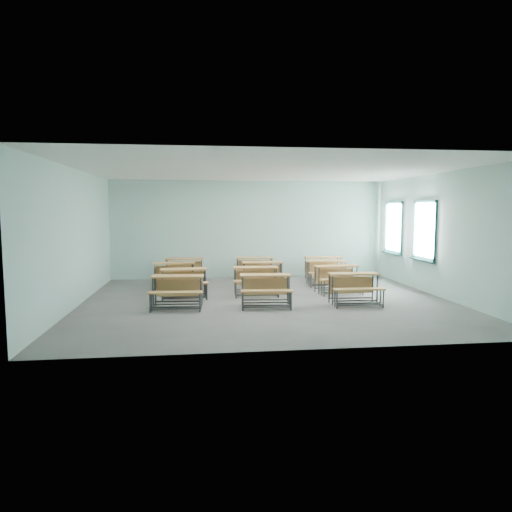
{
  "coord_description": "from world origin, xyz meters",
  "views": [
    {
      "loc": [
        -1.65,
        -11.0,
        2.24
      ],
      "look_at": [
        -0.13,
        1.2,
        1.0
      ],
      "focal_mm": 32.0,
      "sensor_mm": 36.0,
      "label": 1
    }
  ],
  "objects_px": {
    "desk_unit_r3c1": "(255,265)",
    "desk_unit_r3c2": "(324,264)",
    "desk_unit_r1c2": "(337,275)",
    "desk_unit_r3c0": "(184,266)",
    "desk_unit_r0c2": "(354,284)",
    "desk_unit_r1c0": "(184,278)",
    "desk_unit_r2c2": "(327,269)",
    "desk_unit_r1c1": "(256,276)",
    "desk_unit_r2c1": "(263,270)",
    "desk_unit_r0c1": "(266,285)",
    "desk_unit_r2c0": "(174,271)",
    "desk_unit_r0c0": "(177,287)"
  },
  "relations": [
    {
      "from": "desk_unit_r1c0",
      "to": "desk_unit_r2c0",
      "type": "distance_m",
      "value": 1.48
    },
    {
      "from": "desk_unit_r2c2",
      "to": "desk_unit_r1c0",
      "type": "bearing_deg",
      "value": -157.55
    },
    {
      "from": "desk_unit_r3c1",
      "to": "desk_unit_r3c2",
      "type": "bearing_deg",
      "value": 1.01
    },
    {
      "from": "desk_unit_r1c0",
      "to": "desk_unit_r0c0",
      "type": "bearing_deg",
      "value": -99.41
    },
    {
      "from": "desk_unit_r2c0",
      "to": "desk_unit_r3c2",
      "type": "distance_m",
      "value": 4.83
    },
    {
      "from": "desk_unit_r0c2",
      "to": "desk_unit_r1c1",
      "type": "height_order",
      "value": "same"
    },
    {
      "from": "desk_unit_r0c1",
      "to": "desk_unit_r1c1",
      "type": "bearing_deg",
      "value": 96.66
    },
    {
      "from": "desk_unit_r0c1",
      "to": "desk_unit_r2c2",
      "type": "distance_m",
      "value": 3.5
    },
    {
      "from": "desk_unit_r2c2",
      "to": "desk_unit_r2c1",
      "type": "bearing_deg",
      "value": -173.58
    },
    {
      "from": "desk_unit_r2c0",
      "to": "desk_unit_r3c1",
      "type": "relative_size",
      "value": 1.01
    },
    {
      "from": "desk_unit_r2c2",
      "to": "desk_unit_r3c2",
      "type": "bearing_deg",
      "value": 82.26
    },
    {
      "from": "desk_unit_r2c2",
      "to": "desk_unit_r0c1",
      "type": "bearing_deg",
      "value": -125.81
    },
    {
      "from": "desk_unit_r0c2",
      "to": "desk_unit_r1c1",
      "type": "xyz_separation_m",
      "value": [
        -2.18,
        1.49,
        0.0
      ]
    },
    {
      "from": "desk_unit_r0c2",
      "to": "desk_unit_r1c2",
      "type": "bearing_deg",
      "value": 89.87
    },
    {
      "from": "desk_unit_r1c1",
      "to": "desk_unit_r2c2",
      "type": "xyz_separation_m",
      "value": [
        2.28,
        1.25,
        0.0
      ]
    },
    {
      "from": "desk_unit_r0c0",
      "to": "desk_unit_r3c1",
      "type": "height_order",
      "value": "same"
    },
    {
      "from": "desk_unit_r0c2",
      "to": "desk_unit_r3c2",
      "type": "xyz_separation_m",
      "value": [
        0.33,
        3.86,
        0.0
      ]
    },
    {
      "from": "desk_unit_r2c0",
      "to": "desk_unit_r2c1",
      "type": "xyz_separation_m",
      "value": [
        2.56,
        -0.13,
        0.0
      ]
    },
    {
      "from": "desk_unit_r1c2",
      "to": "desk_unit_r3c0",
      "type": "height_order",
      "value": "same"
    },
    {
      "from": "desk_unit_r1c2",
      "to": "desk_unit_r2c0",
      "type": "bearing_deg",
      "value": 159.83
    },
    {
      "from": "desk_unit_r0c2",
      "to": "desk_unit_r3c1",
      "type": "relative_size",
      "value": 0.98
    },
    {
      "from": "desk_unit_r1c2",
      "to": "desk_unit_r0c2",
      "type": "bearing_deg",
      "value": -96.38
    },
    {
      "from": "desk_unit_r3c0",
      "to": "desk_unit_r3c2",
      "type": "xyz_separation_m",
      "value": [
        4.46,
        -0.09,
        0.0
      ]
    },
    {
      "from": "desk_unit_r0c1",
      "to": "desk_unit_r1c1",
      "type": "height_order",
      "value": "same"
    },
    {
      "from": "desk_unit_r2c1",
      "to": "desk_unit_r0c1",
      "type": "bearing_deg",
      "value": -93.09
    },
    {
      "from": "desk_unit_r2c2",
      "to": "desk_unit_r3c1",
      "type": "xyz_separation_m",
      "value": [
        -2.01,
        1.2,
        0.0
      ]
    },
    {
      "from": "desk_unit_r0c2",
      "to": "desk_unit_r1c0",
      "type": "height_order",
      "value": "same"
    },
    {
      "from": "desk_unit_r1c2",
      "to": "desk_unit_r3c2",
      "type": "xyz_separation_m",
      "value": [
        0.27,
        2.33,
        0.0
      ]
    },
    {
      "from": "desk_unit_r3c2",
      "to": "desk_unit_r1c1",
      "type": "bearing_deg",
      "value": -137.69
    },
    {
      "from": "desk_unit_r3c1",
      "to": "desk_unit_r3c2",
      "type": "height_order",
      "value": "same"
    },
    {
      "from": "desk_unit_r0c0",
      "to": "desk_unit_r3c1",
      "type": "relative_size",
      "value": 1.01
    },
    {
      "from": "desk_unit_r0c0",
      "to": "desk_unit_r2c1",
      "type": "bearing_deg",
      "value": 51.63
    },
    {
      "from": "desk_unit_r0c2",
      "to": "desk_unit_r2c0",
      "type": "xyz_separation_m",
      "value": [
        -4.38,
        2.78,
        0.0
      ]
    },
    {
      "from": "desk_unit_r0c1",
      "to": "desk_unit_r1c2",
      "type": "height_order",
      "value": "same"
    },
    {
      "from": "desk_unit_r2c1",
      "to": "desk_unit_r3c1",
      "type": "xyz_separation_m",
      "value": [
        -0.08,
        1.3,
        0.0
      ]
    },
    {
      "from": "desk_unit_r1c1",
      "to": "desk_unit_r3c2",
      "type": "height_order",
      "value": "same"
    },
    {
      "from": "desk_unit_r2c2",
      "to": "desk_unit_r3c1",
      "type": "height_order",
      "value": "same"
    },
    {
      "from": "desk_unit_r3c1",
      "to": "desk_unit_r3c2",
      "type": "xyz_separation_m",
      "value": [
        2.24,
        -0.09,
        0.0
      ]
    },
    {
      "from": "desk_unit_r1c1",
      "to": "desk_unit_r2c0",
      "type": "relative_size",
      "value": 0.97
    },
    {
      "from": "desk_unit_r0c0",
      "to": "desk_unit_r3c2",
      "type": "height_order",
      "value": "same"
    },
    {
      "from": "desk_unit_r0c0",
      "to": "desk_unit_r1c0",
      "type": "distance_m",
      "value": 1.24
    },
    {
      "from": "desk_unit_r2c1",
      "to": "desk_unit_r2c2",
      "type": "bearing_deg",
      "value": 6.14
    },
    {
      "from": "desk_unit_r0c1",
      "to": "desk_unit_r2c2",
      "type": "relative_size",
      "value": 1.01
    },
    {
      "from": "desk_unit_r2c2",
      "to": "desk_unit_r3c0",
      "type": "xyz_separation_m",
      "value": [
        -4.24,
        1.2,
        0.0
      ]
    },
    {
      "from": "desk_unit_r0c2",
      "to": "desk_unit_r2c1",
      "type": "xyz_separation_m",
      "value": [
        -1.83,
        2.65,
        0.0
      ]
    },
    {
      "from": "desk_unit_r1c1",
      "to": "desk_unit_r3c0",
      "type": "height_order",
      "value": "same"
    },
    {
      "from": "desk_unit_r1c2",
      "to": "desk_unit_r3c1",
      "type": "relative_size",
      "value": 1.01
    },
    {
      "from": "desk_unit_r0c0",
      "to": "desk_unit_r2c0",
      "type": "bearing_deg",
      "value": 98.79
    },
    {
      "from": "desk_unit_r0c1",
      "to": "desk_unit_r2c1",
      "type": "distance_m",
      "value": 2.63
    },
    {
      "from": "desk_unit_r0c2",
      "to": "desk_unit_r3c2",
      "type": "relative_size",
      "value": 1.01
    }
  ]
}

